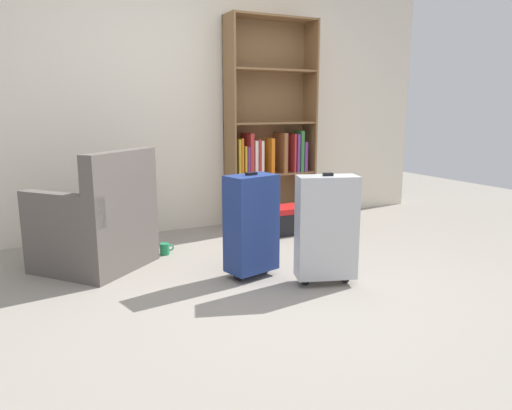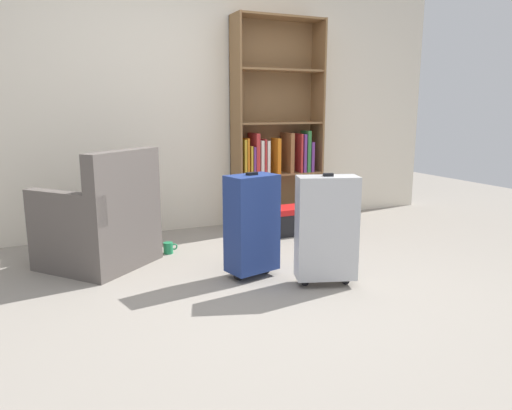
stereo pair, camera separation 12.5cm
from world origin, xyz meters
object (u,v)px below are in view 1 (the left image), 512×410
mug (165,249)px  armchair (97,227)px  bookshelf (269,132)px  storage_box (283,219)px  suitcase_silver (326,227)px  suitcase_navy_blue (251,224)px

mug → armchair: bearing=-171.8°
bookshelf → storage_box: bookshelf is taller
armchair → storage_box: size_ratio=1.95×
armchair → mug: bearing=8.2°
armchair → suitcase_silver: bearing=-38.4°
mug → storage_box: (1.22, 0.16, 0.09)m
bookshelf → mug: (-1.31, -0.63, -0.91)m
armchair → mug: armchair is taller
armchair → suitcase_navy_blue: armchair is taller
suitcase_navy_blue → suitcase_silver: size_ratio=0.98×
mug → suitcase_silver: (0.81, -1.15, 0.35)m
bookshelf → suitcase_navy_blue: 1.77m
mug → storage_box: bearing=7.3°
suitcase_silver → suitcase_navy_blue: bearing=138.2°
bookshelf → suitcase_silver: size_ratio=2.67×
armchair → storage_box: 1.78m
storage_box → suitcase_navy_blue: size_ratio=0.66×
bookshelf → suitcase_silver: bearing=-105.5°
storage_box → suitcase_silver: bearing=-107.3°
bookshelf → armchair: 2.08m
suitcase_navy_blue → storage_box: bearing=49.8°
storage_box → mug: bearing=-172.7°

